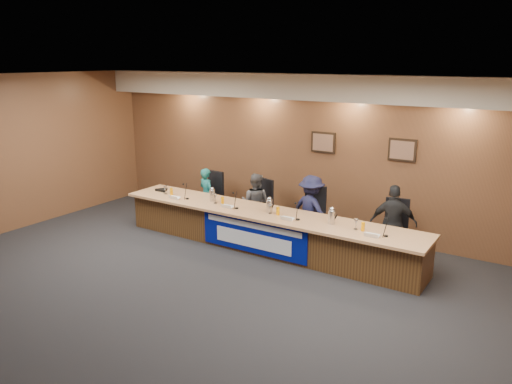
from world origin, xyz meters
TOP-DOWN VIEW (x-y plane):
  - floor at (0.00, 0.00)m, footprint 10.00×10.00m
  - ceiling at (0.00, 0.00)m, footprint 10.00×8.00m
  - wall_back at (0.00, 4.00)m, footprint 10.00×0.04m
  - soffit at (0.00, 3.75)m, footprint 10.00×0.50m
  - dais_body at (0.00, 2.40)m, footprint 6.00×0.80m
  - dais_top at (0.00, 2.35)m, footprint 6.10×0.95m
  - banner at (0.00, 1.99)m, footprint 2.20×0.02m
  - banner_text_upper at (0.00, 1.97)m, footprint 2.00×0.01m
  - banner_text_lower at (0.00, 1.97)m, footprint 1.60×0.01m
  - wall_photo_left at (0.40, 3.97)m, footprint 0.52×0.04m
  - wall_photo_right at (2.00, 3.97)m, footprint 0.52×0.04m
  - panelist_a at (-1.95, 3.12)m, footprint 0.50×0.40m
  - panelist_b at (-0.69, 3.12)m, footprint 0.70×0.60m
  - panelist_c at (0.59, 3.12)m, footprint 0.97×0.70m
  - panelist_d at (2.19, 3.12)m, footprint 0.88×0.58m
  - office_chair_a at (-1.95, 3.22)m, footprint 0.52×0.52m
  - office_chair_b at (-0.69, 3.22)m, footprint 0.60×0.60m
  - office_chair_c at (0.59, 3.22)m, footprint 0.59×0.59m
  - office_chair_d at (2.19, 3.22)m, footprint 0.56×0.56m
  - nameplate_a at (-1.96, 2.06)m, footprint 0.24×0.08m
  - microphone_a at (-1.74, 2.23)m, footprint 0.07×0.07m
  - juice_glass_a at (-2.20, 2.27)m, footprint 0.06×0.06m
  - water_glass_a at (-2.37, 2.28)m, footprint 0.08×0.08m
  - nameplate_b at (-0.70, 2.14)m, footprint 0.24×0.08m
  - microphone_b at (-0.53, 2.22)m, footprint 0.07×0.07m
  - juice_glass_b at (-0.92, 2.31)m, footprint 0.06×0.06m
  - water_glass_b at (-1.08, 2.30)m, footprint 0.08×0.08m
  - nameplate_c at (0.61, 2.11)m, footprint 0.24×0.08m
  - microphone_c at (0.77, 2.25)m, footprint 0.07×0.07m
  - juice_glass_c at (0.33, 2.30)m, footprint 0.06×0.06m
  - water_glass_c at (0.16, 2.30)m, footprint 0.08×0.08m
  - nameplate_d at (2.16, 2.09)m, footprint 0.24×0.08m
  - microphone_d at (2.34, 2.26)m, footprint 0.07×0.07m
  - juice_glass_d at (1.94, 2.31)m, footprint 0.06×0.06m
  - water_glass_d at (1.81, 2.32)m, footprint 0.08×0.08m
  - carafe_left at (-1.22, 2.39)m, footprint 0.11×0.11m
  - carafe_mid at (0.12, 2.35)m, footprint 0.12×0.12m
  - carafe_right at (1.35, 2.38)m, footprint 0.13×0.13m
  - speakerphone at (-2.59, 2.42)m, footprint 0.32×0.32m

SIDE VIEW (x-z plane):
  - floor at x=0.00m, z-range 0.00..0.00m
  - banner_text_lower at x=0.00m, z-range 0.16..0.44m
  - dais_body at x=0.00m, z-range 0.00..0.70m
  - banner at x=0.00m, z-range 0.05..0.71m
  - office_chair_a at x=-1.95m, z-range 0.44..0.52m
  - office_chair_b at x=-0.69m, z-range 0.44..0.52m
  - office_chair_c at x=0.59m, z-range 0.44..0.52m
  - office_chair_d at x=2.19m, z-range 0.44..0.52m
  - banner_text_upper at x=0.00m, z-range 0.53..0.63m
  - panelist_a at x=-1.95m, z-range 0.00..1.19m
  - panelist_b at x=-0.69m, z-range 0.00..1.24m
  - panelist_c at x=0.59m, z-range 0.00..1.35m
  - panelist_d at x=2.19m, z-range 0.00..1.39m
  - dais_top at x=0.00m, z-range 0.70..0.75m
  - microphone_a at x=-1.74m, z-range 0.75..0.77m
  - microphone_b at x=-0.53m, z-range 0.75..0.77m
  - microphone_c at x=0.77m, z-range 0.75..0.77m
  - microphone_d at x=2.34m, z-range 0.75..0.77m
  - speakerphone at x=-2.59m, z-range 0.75..0.80m
  - nameplate_a at x=-1.96m, z-range 0.74..0.85m
  - nameplate_b at x=-0.70m, z-range 0.74..0.85m
  - nameplate_c at x=0.61m, z-range 0.74..0.85m
  - nameplate_d at x=2.16m, z-range 0.74..0.85m
  - juice_glass_a at x=-2.20m, z-range 0.75..0.90m
  - juice_glass_b at x=-0.92m, z-range 0.75..0.90m
  - juice_glass_c at x=0.33m, z-range 0.75..0.90m
  - juice_glass_d at x=1.94m, z-range 0.75..0.90m
  - water_glass_a at x=-2.37m, z-range 0.75..0.93m
  - water_glass_b at x=-1.08m, z-range 0.75..0.93m
  - water_glass_c at x=0.16m, z-range 0.75..0.93m
  - water_glass_d at x=1.81m, z-range 0.75..0.93m
  - carafe_left at x=-1.22m, z-range 0.75..0.98m
  - carafe_right at x=1.35m, z-range 0.75..0.98m
  - carafe_mid at x=0.12m, z-range 0.75..0.99m
  - wall_back at x=0.00m, z-range 0.00..3.20m
  - wall_photo_left at x=0.40m, z-range 1.64..2.06m
  - wall_photo_right at x=2.00m, z-range 1.64..2.06m
  - soffit at x=0.00m, z-range 2.70..3.20m
  - ceiling at x=0.00m, z-range 3.18..3.22m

